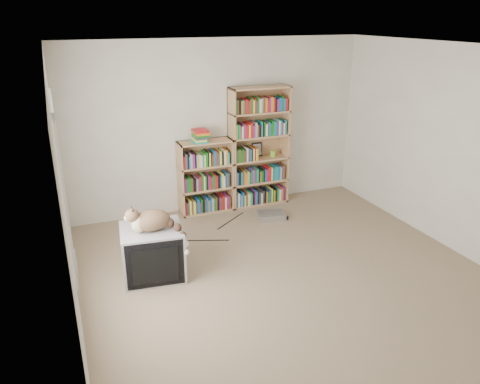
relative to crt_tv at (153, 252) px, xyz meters
name	(u,v)px	position (x,y,z in m)	size (l,w,h in m)	color
floor	(295,285)	(1.40, -0.80, -0.29)	(4.50, 5.00, 0.01)	gray
wall_back	(218,126)	(1.40, 1.70, 0.96)	(4.50, 0.02, 2.50)	white
wall_left	(65,211)	(-0.85, -0.80, 0.96)	(0.02, 5.00, 2.50)	white
wall_right	(469,155)	(3.65, -0.80, 0.96)	(0.02, 5.00, 2.50)	white
ceiling	(307,49)	(1.40, -0.80, 2.21)	(4.50, 5.00, 0.02)	white
window	(63,186)	(-0.83, -0.60, 1.11)	(0.02, 1.22, 1.52)	white
crt_tv	(153,252)	(0.00, 0.00, 0.00)	(0.74, 0.68, 0.59)	#9C9C9E
cat	(156,224)	(0.05, -0.09, 0.38)	(0.63, 0.46, 0.51)	#382417
bookcase_tall	(258,150)	(1.99, 1.56, 0.57)	(0.91, 0.30, 1.82)	tan
bookcase_short	(205,179)	(1.14, 1.56, 0.21)	(0.79, 0.30, 1.09)	tan
book_stack	(200,136)	(1.05, 1.51, 0.89)	(0.21, 0.28, 0.18)	red
green_mug	(273,153)	(2.22, 1.54, 0.50)	(0.09, 0.09, 0.10)	#85BF36
framed_print	(257,149)	(2.00, 1.64, 0.56)	(0.16, 0.01, 0.22)	black
dvd_player	(271,215)	(1.93, 0.92, -0.25)	(0.39, 0.28, 0.09)	#9E9FA3
wall_outlet	(73,249)	(-0.83, 0.34, 0.03)	(0.01, 0.08, 0.13)	silver
floor_cables	(215,230)	(1.03, 0.84, -0.29)	(1.20, 0.70, 0.01)	black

